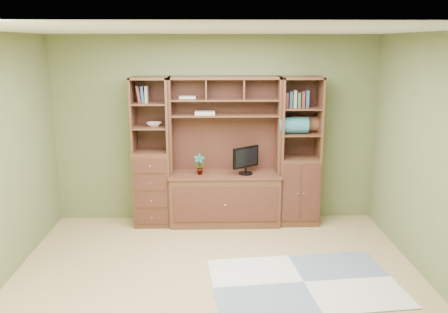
{
  "coord_description": "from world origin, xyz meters",
  "views": [
    {
      "loc": [
        -0.05,
        -4.56,
        2.48
      ],
      "look_at": [
        0.1,
        1.2,
        1.1
      ],
      "focal_mm": 38.0,
      "sensor_mm": 36.0,
      "label": 1
    }
  ],
  "objects_px": {
    "center_hutch": "(225,153)",
    "monitor": "(246,155)",
    "left_tower": "(152,152)",
    "right_tower": "(299,152)"
  },
  "relations": [
    {
      "from": "center_hutch",
      "to": "left_tower",
      "type": "xyz_separation_m",
      "value": [
        -1.0,
        0.04,
        0.0
      ]
    },
    {
      "from": "center_hutch",
      "to": "monitor",
      "type": "bearing_deg",
      "value": -7.03
    },
    {
      "from": "center_hutch",
      "to": "left_tower",
      "type": "height_order",
      "value": "same"
    },
    {
      "from": "center_hutch",
      "to": "left_tower",
      "type": "relative_size",
      "value": 1.0
    },
    {
      "from": "center_hutch",
      "to": "left_tower",
      "type": "distance_m",
      "value": 1.0
    },
    {
      "from": "center_hutch",
      "to": "right_tower",
      "type": "height_order",
      "value": "same"
    },
    {
      "from": "left_tower",
      "to": "right_tower",
      "type": "xyz_separation_m",
      "value": [
        2.02,
        0.0,
        0.0
      ]
    },
    {
      "from": "right_tower",
      "to": "center_hutch",
      "type": "bearing_deg",
      "value": -177.77
    },
    {
      "from": "monitor",
      "to": "left_tower",
      "type": "bearing_deg",
      "value": 140.58
    },
    {
      "from": "left_tower",
      "to": "right_tower",
      "type": "height_order",
      "value": "same"
    }
  ]
}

